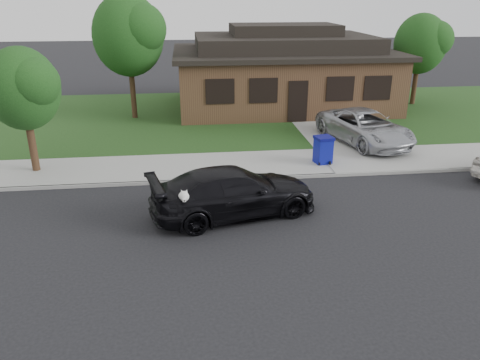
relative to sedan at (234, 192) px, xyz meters
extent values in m
plane|color=black|center=(0.37, -0.72, -0.75)|extent=(120.00, 120.00, 0.00)
cube|color=gray|center=(0.37, 4.28, -0.69)|extent=(60.00, 3.00, 0.12)
cube|color=gray|center=(0.37, 2.78, -0.69)|extent=(60.00, 0.12, 0.12)
cube|color=#193814|center=(0.37, 12.28, -0.68)|extent=(60.00, 13.00, 0.13)
cube|color=gray|center=(6.37, 9.28, -0.68)|extent=(4.50, 13.00, 0.14)
imported|color=black|center=(0.01, 0.00, 0.00)|extent=(5.49, 3.25, 1.49)
ellipsoid|color=white|center=(-1.49, -0.98, 0.36)|extent=(0.34, 0.40, 0.30)
sphere|color=white|center=(-1.49, -1.21, 0.46)|extent=(0.26, 0.26, 0.26)
cube|color=white|center=(-1.49, -1.33, 0.42)|extent=(0.09, 0.12, 0.08)
sphere|color=black|center=(-1.49, -1.39, 0.42)|extent=(0.04, 0.04, 0.04)
cone|color=white|center=(-1.55, -1.16, 0.60)|extent=(0.11, 0.11, 0.14)
cone|color=white|center=(-1.42, -1.16, 0.60)|extent=(0.11, 0.11, 0.14)
imported|color=#AAACB2|center=(6.54, 6.40, 0.11)|extent=(3.65, 5.58, 1.43)
cube|color=navy|center=(3.96, 4.01, -0.14)|extent=(0.70, 0.70, 0.97)
cube|color=#070859|center=(3.96, 4.01, 0.40)|extent=(0.76, 0.76, 0.11)
cylinder|color=black|center=(3.75, 3.71, -0.55)|extent=(0.08, 0.16, 0.15)
cylinder|color=black|center=(4.18, 3.71, -0.55)|extent=(0.08, 0.16, 0.15)
cube|color=#422B1C|center=(4.37, 14.28, 0.88)|extent=(12.00, 8.00, 3.00)
cube|color=black|center=(4.37, 14.28, 2.51)|extent=(12.60, 8.60, 0.25)
cube|color=black|center=(4.37, 14.28, 3.03)|extent=(10.00, 6.50, 0.80)
cube|color=black|center=(4.37, 14.28, 3.73)|extent=(6.00, 3.50, 0.60)
cube|color=black|center=(4.37, 10.25, 0.48)|extent=(1.00, 0.06, 2.10)
cube|color=black|center=(0.37, 10.25, 1.08)|extent=(1.30, 0.05, 1.10)
cube|color=black|center=(2.57, 10.25, 1.08)|extent=(1.30, 0.05, 1.10)
cube|color=black|center=(6.57, 10.25, 1.08)|extent=(1.30, 0.05, 1.10)
cube|color=black|center=(8.57, 10.25, 1.08)|extent=(1.30, 0.05, 1.10)
cylinder|color=#332114|center=(-4.13, 12.28, 0.62)|extent=(0.28, 0.28, 2.48)
ellipsoid|color=#143811|center=(-4.13, 12.28, 3.66)|extent=(3.60, 3.60, 4.14)
sphere|color=#26591E|center=(-3.41, 11.74, 4.02)|extent=(2.52, 2.52, 2.52)
cylinder|color=#332114|center=(12.37, 13.78, 0.40)|extent=(0.28, 0.28, 2.03)
ellipsoid|color=#143811|center=(12.37, 13.78, 2.91)|extent=(3.00, 3.00, 3.45)
sphere|color=#26591E|center=(12.97, 13.33, 3.21)|extent=(2.10, 2.10, 2.10)
cylinder|color=#332114|center=(-7.13, 4.48, 0.27)|extent=(0.28, 0.28, 1.80)
ellipsoid|color=#143811|center=(-7.13, 4.48, 2.47)|extent=(2.60, 2.60, 2.99)
sphere|color=#26591E|center=(-6.61, 4.09, 2.73)|extent=(1.82, 1.82, 1.82)
camera|label=1|loc=(-1.32, -13.05, 5.66)|focal=35.00mm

